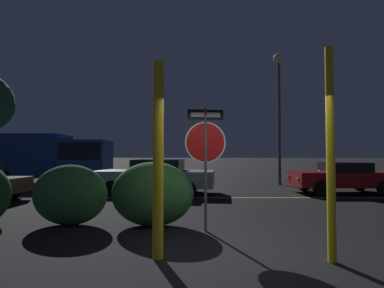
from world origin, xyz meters
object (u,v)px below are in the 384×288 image
object	(u,v)px
hedge_bush_2	(153,194)
delivery_truck	(53,156)
passing_car_2	(156,176)
street_lamp	(279,91)
yellow_pole_left	(158,159)
yellow_pole_right	(331,153)
hedge_bush_1	(70,195)
passing_car_3	(342,177)
stop_sign	(206,145)

from	to	relation	value
hedge_bush_2	delivery_truck	bearing A→B (deg)	125.70
passing_car_2	street_lamp	size ratio (longest dim) A/B	0.72
yellow_pole_left	passing_car_2	xyz separation A→B (m)	(-1.04, 7.67, -0.83)
yellow_pole_right	delivery_truck	distance (m)	15.23
hedge_bush_1	passing_car_3	bearing A→B (deg)	32.27
stop_sign	street_lamp	size ratio (longest dim) A/B	0.37
hedge_bush_1	passing_car_3	xyz separation A→B (m)	(8.96, 5.66, -0.02)
delivery_truck	yellow_pole_left	bearing A→B (deg)	30.03
yellow_pole_left	street_lamp	xyz separation A→B (m)	(5.04, 11.13, 3.43)
passing_car_3	hedge_bush_1	bearing A→B (deg)	121.11
hedge_bush_1	hedge_bush_2	size ratio (longest dim) A/B	0.92
hedge_bush_1	street_lamp	world-z (taller)	street_lamp
passing_car_3	street_lamp	bearing A→B (deg)	25.17
yellow_pole_right	passing_car_2	xyz separation A→B (m)	(-3.68, 7.80, -0.92)
hedge_bush_2	street_lamp	xyz separation A→B (m)	(5.42, 9.04, 4.24)
hedge_bush_2	delivery_truck	xyz separation A→B (m)	(-6.79, 9.44, 0.77)
hedge_bush_1	street_lamp	bearing A→B (deg)	50.82
yellow_pole_right	street_lamp	world-z (taller)	street_lamp
yellow_pole_right	hedge_bush_1	xyz separation A→B (m)	(-4.91, 2.29, -0.94)
yellow_pole_left	hedge_bush_1	xyz separation A→B (m)	(-2.28, 2.15, -0.85)
yellow_pole_right	street_lamp	distance (m)	11.99
delivery_truck	street_lamp	distance (m)	12.69
stop_sign	passing_car_2	xyz separation A→B (m)	(-1.84, 6.01, -1.11)
hedge_bush_1	passing_car_2	world-z (taller)	passing_car_2
street_lamp	delivery_truck	bearing A→B (deg)	178.11
passing_car_2	street_lamp	distance (m)	8.19
hedge_bush_2	street_lamp	bearing A→B (deg)	59.08
hedge_bush_1	hedge_bush_2	world-z (taller)	hedge_bush_2
stop_sign	passing_car_3	world-z (taller)	stop_sign
passing_car_2	delivery_truck	distance (m)	7.28
hedge_bush_1	stop_sign	bearing A→B (deg)	-9.11
hedge_bush_1	passing_car_3	distance (m)	10.59
yellow_pole_left	passing_car_3	size ratio (longest dim) A/B	0.74
passing_car_3	street_lamp	xyz separation A→B (m)	(-1.64, 3.32, 4.30)
stop_sign	delivery_truck	size ratio (longest dim) A/B	0.41
yellow_pole_right	hedge_bush_2	world-z (taller)	yellow_pole_right
delivery_truck	street_lamp	bearing A→B (deg)	86.29
hedge_bush_2	hedge_bush_1	bearing A→B (deg)	178.00
stop_sign	hedge_bush_1	xyz separation A→B (m)	(-3.08, 0.49, -1.13)
yellow_pole_left	delivery_truck	distance (m)	13.57
passing_car_3	delivery_truck	bearing A→B (deg)	73.79
yellow_pole_right	passing_car_3	bearing A→B (deg)	62.99
yellow_pole_left	delivery_truck	size ratio (longest dim) A/B	0.49
yellow_pole_left	hedge_bush_1	distance (m)	3.25
street_lamp	stop_sign	bearing A→B (deg)	-114.11
hedge_bush_1	delivery_truck	bearing A→B (deg)	117.52
yellow_pole_right	street_lamp	bearing A→B (deg)	77.94
stop_sign	passing_car_2	distance (m)	6.38
passing_car_2	passing_car_3	distance (m)	7.73
stop_sign	passing_car_2	size ratio (longest dim) A/B	0.51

